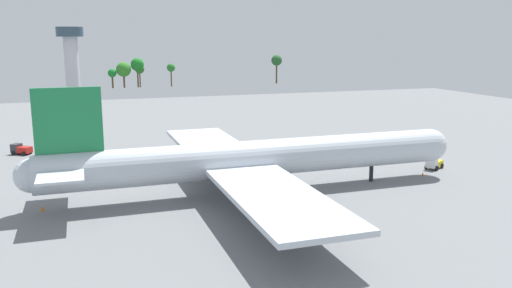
{
  "coord_description": "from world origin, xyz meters",
  "views": [
    {
      "loc": [
        -26.12,
        -76.98,
        24.51
      ],
      "look_at": [
        0.0,
        0.0,
        8.04
      ],
      "focal_mm": 36.6,
      "sensor_mm": 36.0,
      "label": 1
    }
  ],
  "objects": [
    {
      "name": "ground_plane",
      "position": [
        0.0,
        0.0,
        0.0
      ],
      "size": [
        286.76,
        286.76,
        0.0
      ],
      "primitive_type": "plane",
      "color": "slate"
    },
    {
      "name": "cargo_airplane",
      "position": [
        -0.64,
        0.0,
        5.59
      ],
      "size": [
        71.69,
        66.16,
        17.86
      ],
      "color": "silver",
      "rests_on": "ground_plane"
    },
    {
      "name": "fuel_truck",
      "position": [
        -38.86,
        43.29,
        1.14
      ],
      "size": [
        4.59,
        4.05,
        2.24
      ],
      "color": "#333338",
      "rests_on": "ground_plane"
    },
    {
      "name": "pushback_tractor",
      "position": [
        37.19,
        3.81,
        1.15
      ],
      "size": [
        4.45,
        3.76,
        2.35
      ],
      "color": "silver",
      "rests_on": "ground_plane"
    },
    {
      "name": "safety_cone_nose",
      "position": [
        32.26,
        0.37,
        0.31
      ],
      "size": [
        0.44,
        0.44,
        0.63
      ],
      "primitive_type": "cone",
      "color": "orange",
      "rests_on": "ground_plane"
    },
    {
      "name": "safety_cone_tail",
      "position": [
        -32.26,
        1.23,
        0.39
      ],
      "size": [
        0.54,
        0.54,
        0.78
      ],
      "primitive_type": "cone",
      "color": "orange",
      "rests_on": "ground_plane"
    },
    {
      "name": "control_tower",
      "position": [
        -28.53,
        171.75,
        18.23
      ],
      "size": [
        11.6,
        11.6,
        29.56
      ],
      "color": "silver",
      "rests_on": "ground_plane"
    },
    {
      "name": "tree_line_backdrop",
      "position": [
        -2.61,
        195.32,
        10.21
      ],
      "size": [
        159.03,
        7.39,
        15.65
      ],
      "color": "#51381E",
      "rests_on": "ground_plane"
    }
  ]
}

